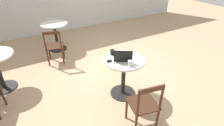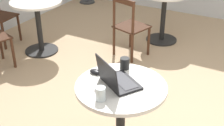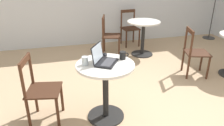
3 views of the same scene
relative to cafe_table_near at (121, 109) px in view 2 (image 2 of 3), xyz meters
The scene contains 9 objects.
ground_plane 0.88m from the cafe_table_near, 18.78° to the right, with size 16.00×16.00×0.00m, color tan.
cafe_table_near is the anchor object (origin of this frame).
cafe_table_mid 2.55m from the cafe_table_near, 13.18° to the left, with size 0.69×0.69×0.75m.
cafe_table_far 2.34m from the cafe_table_near, 56.64° to the left, with size 0.69×0.69×0.75m.
chair_mid_left 1.94m from the cafe_table_near, 24.08° to the left, with size 0.48×0.48×0.85m.
laptop 0.26m from the cafe_table_near, 106.49° to the left, with size 0.36×0.38×0.22m.
mouse 0.35m from the cafe_table_near, 78.00° to the left, with size 0.06×0.10×0.03m.
mug 0.37m from the cafe_table_near, 20.83° to the left, with size 0.12×0.08×0.10m.
drinking_glass 0.35m from the cafe_table_near, behind, with size 0.07×0.07×0.10m.
Camera 2 is at (-2.41, -0.67, 2.01)m, focal length 50.00 mm.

